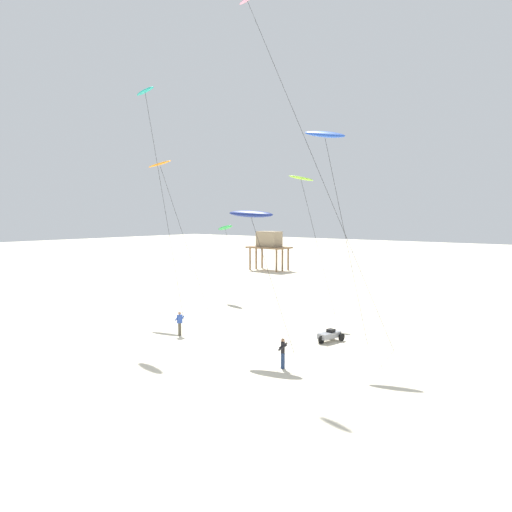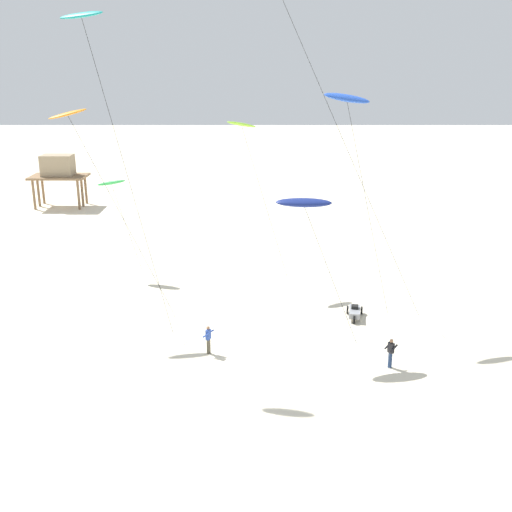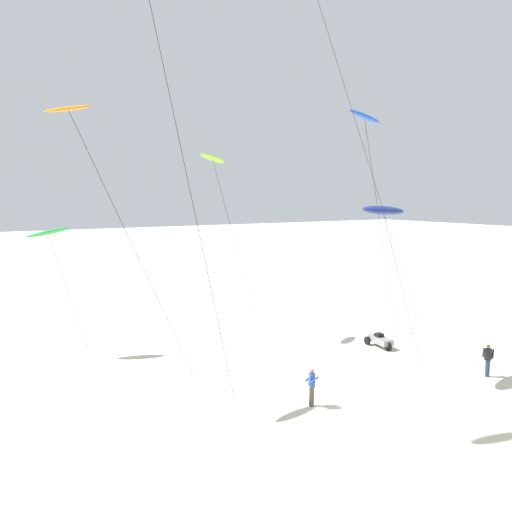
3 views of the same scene
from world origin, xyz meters
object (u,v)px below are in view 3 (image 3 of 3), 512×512
object	(u,v)px
kite_navy	(384,211)
kite_blue	(365,118)
kite_lime	(213,161)
kite_flyer_nearest	(312,386)
beach_buggy	(380,340)
kite_green	(48,233)
kite_flyer_middle	(488,360)
kite_orange	(71,114)

from	to	relation	value
kite_navy	kite_blue	xyz separation A→B (m)	(2.74, 4.44, 5.20)
kite_lime	kite_flyer_nearest	size ratio (longest dim) A/B	7.11
beach_buggy	kite_green	bearing A→B (deg)	152.41
kite_lime	kite_green	distance (m)	10.85
kite_navy	kite_blue	bearing A→B (deg)	58.32
kite_flyer_middle	beach_buggy	bearing A→B (deg)	97.55
kite_lime	beach_buggy	distance (m)	15.22
kite_orange	kite_flyer_nearest	size ratio (longest dim) A/B	7.87
kite_blue	beach_buggy	distance (m)	13.24
kite_orange	beach_buggy	bearing A→B (deg)	-2.74
kite_lime	beach_buggy	xyz separation A→B (m)	(7.31, -7.68, -10.92)
kite_flyer_middle	beach_buggy	xyz separation A→B (m)	(-0.88, 6.66, -0.46)
kite_flyer_middle	kite_navy	bearing A→B (deg)	147.24
kite_blue	kite_flyer_nearest	size ratio (longest dim) A/B	8.51
kite_green	kite_flyer_middle	size ratio (longest dim) A/B	4.48
kite_lime	kite_orange	bearing A→B (deg)	-145.93
kite_lime	kite_green	xyz separation A→B (m)	(-9.87, 1.30, -4.32)
kite_orange	beach_buggy	distance (m)	21.26
kite_orange	kite_navy	xyz separation A→B (m)	(13.72, -4.54, -4.17)
kite_blue	beach_buggy	size ratio (longest dim) A/B	6.71
kite_flyer_middle	kite_flyer_nearest	bearing A→B (deg)	170.48
kite_orange	kite_navy	size ratio (longest dim) A/B	1.50
kite_navy	beach_buggy	size ratio (longest dim) A/B	4.14
kite_lime	kite_orange	xyz separation A→B (m)	(-10.12, -6.84, 1.23)
kite_navy	kite_green	distance (m)	18.56
kite_lime	kite_navy	world-z (taller)	kite_lime
kite_green	kite_flyer_nearest	bearing A→B (deg)	-59.70
kite_green	kite_orange	bearing A→B (deg)	-91.78
kite_orange	kite_navy	bearing A→B (deg)	-18.31
kite_orange	kite_flyer_nearest	distance (m)	15.54
kite_navy	kite_flyer_nearest	world-z (taller)	kite_navy
kite_lime	kite_flyer_middle	world-z (taller)	kite_lime
kite_navy	kite_blue	distance (m)	7.37
kite_blue	kite_flyer_nearest	bearing A→B (deg)	-144.48
kite_lime	kite_flyer_middle	bearing A→B (deg)	-60.25
kite_flyer_nearest	kite_navy	bearing A→B (deg)	13.75
kite_blue	beach_buggy	bearing A→B (deg)	-37.14
kite_green	kite_flyer_nearest	distance (m)	17.32
beach_buggy	kite_blue	bearing A→B (deg)	142.86
kite_navy	kite_green	world-z (taller)	kite_navy
kite_orange	kite_blue	bearing A→B (deg)	-0.35
kite_flyer_nearest	beach_buggy	bearing A→B (deg)	29.06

